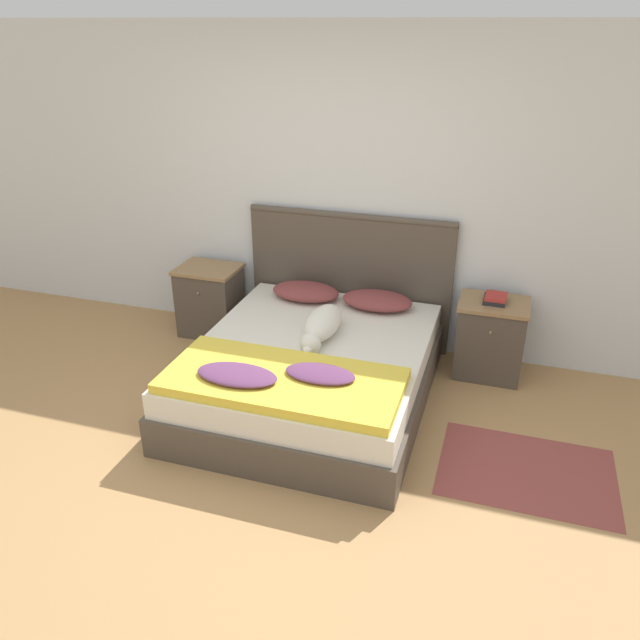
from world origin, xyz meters
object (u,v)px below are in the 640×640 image
Objects in this scene: bed at (312,372)px; nightstand_right at (490,338)px; dog at (322,325)px; pillow_left at (306,291)px; nightstand_left at (210,300)px; pillow_right at (377,300)px; book_stack at (495,299)px.

nightstand_right reaches higher than bed.
dog is (-1.16, -0.65, 0.24)m from nightstand_right.
bed is 0.86m from pillow_left.
nightstand_right is (2.40, 0.00, 0.00)m from nightstand_left.
pillow_left is (-0.30, 0.75, 0.30)m from bed.
dog reaches higher than nightstand_left.
book_stack reaches higher than pillow_right.
book_stack reaches higher than dog.
book_stack reaches higher than nightstand_right.
bed is 0.35m from dog.
nightstand_right is 3.19× the size of book_stack.
dog is (0.04, 0.13, 0.33)m from bed.
nightstand_right reaches higher than pillow_left.
book_stack is at bearing 1.33° from pillow_left.
nightstand_left is at bearing -179.83° from book_stack.
dog is (-0.26, -0.62, 0.03)m from pillow_right.
nightstand_left is 1.10× the size of pillow_left.
nightstand_left is 2.40m from nightstand_right.
pillow_right is at bearing 66.97° from dog.
book_stack is (1.16, 0.66, 0.09)m from dog.
dog is 3.77× the size of book_stack.
nightstand_left is (-1.20, 0.78, 0.08)m from bed.
nightstand_right is 0.33m from book_stack.
dog is at bearing 74.21° from bed.
bed is at bearing -147.04° from nightstand_right.
pillow_left is 1.00× the size of pillow_right.
book_stack is at bearing 108.64° from nightstand_right.
bed is at bearing -105.79° from dog.
nightstand_left is at bearing 152.22° from dog.
nightstand_right is 1.10× the size of pillow_left.
pillow_right is at bearing -177.78° from book_stack.
book_stack is (-0.00, 0.01, 0.33)m from nightstand_right.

